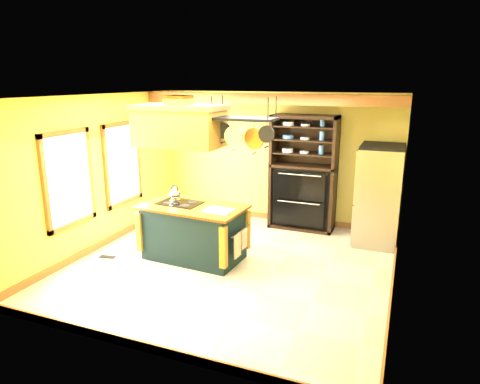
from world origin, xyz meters
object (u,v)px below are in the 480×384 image
Objects in this scene: range_hood at (179,124)px; pot_rack at (244,125)px; hutch at (303,185)px; kitchen_island at (194,232)px; refrigerator at (378,197)px.

range_hood is 1.42× the size of pot_rack.
hutch is (1.52, 2.23, -1.37)m from range_hood.
kitchen_island is 3.39m from refrigerator.
range_hood and pot_rack have the same top height.
refrigerator is at bearing -13.52° from hutch.
range_hood is at bearing -179.86° from pot_rack.
kitchen_island is 1.73× the size of pot_rack.
pot_rack is (0.91, 0.00, 1.81)m from kitchen_island.
refrigerator is (1.89, 1.87, -1.41)m from pot_rack.
pot_rack reaches higher than kitchen_island.
hutch is at bearing 79.31° from pot_rack.
hutch reaches higher than kitchen_island.
refrigerator is 1.51m from hutch.
kitchen_island is at bearing -179.89° from pot_rack.
refrigerator is (2.99, 1.87, -1.38)m from range_hood.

